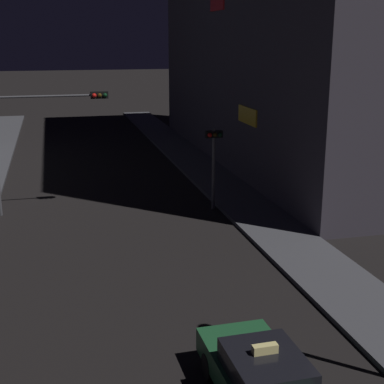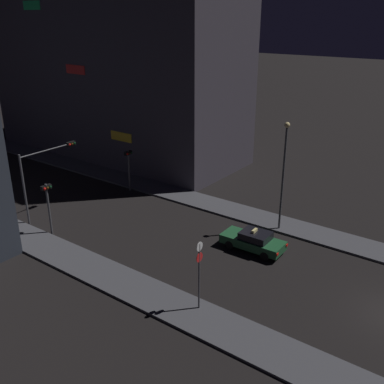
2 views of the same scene
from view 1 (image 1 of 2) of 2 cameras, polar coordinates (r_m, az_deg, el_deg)
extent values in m
cube|color=#424247|center=(31.86, 2.62, 1.06)|extent=(2.77, 62.73, 0.16)
cube|color=yellow|center=(30.62, 5.67, 7.76)|extent=(0.08, 2.80, 0.90)
cube|color=red|center=(36.14, 2.58, 18.69)|extent=(0.08, 2.80, 0.90)
cube|color=#1E512D|center=(13.13, 7.13, -18.74)|extent=(1.88, 4.43, 0.60)
cube|color=black|center=(12.68, 7.57, -17.16)|extent=(1.62, 2.01, 0.50)
cylinder|color=black|center=(14.14, 1.77, -17.34)|extent=(0.23, 0.64, 0.64)
cylinder|color=black|center=(14.61, 8.04, -16.31)|extent=(0.23, 0.64, 0.64)
cube|color=#F4E08C|center=(12.57, 7.45, -15.58)|extent=(0.56, 0.19, 0.20)
cylinder|color=#47474C|center=(26.37, -14.68, 9.43)|extent=(4.79, 0.10, 0.10)
cube|color=black|center=(26.46, -9.43, 9.73)|extent=(0.80, 0.28, 0.32)
sphere|color=red|center=(26.26, -9.94, 9.67)|extent=(0.20, 0.20, 0.20)
sphere|color=#3F2D0C|center=(26.28, -9.40, 9.70)|extent=(0.20, 0.20, 0.20)
sphere|color=#0C3319|center=(26.30, -8.85, 9.73)|extent=(0.20, 0.20, 0.20)
cylinder|color=#47474C|center=(26.53, 2.21, 2.29)|extent=(0.16, 0.16, 3.90)
cube|color=black|center=(26.20, 2.25, 5.91)|extent=(0.80, 0.28, 0.32)
sphere|color=red|center=(25.96, 1.82, 5.82)|extent=(0.20, 0.20, 0.20)
sphere|color=#3F2D0C|center=(26.03, 2.35, 5.84)|extent=(0.20, 0.20, 0.20)
sphere|color=#0C3319|center=(26.10, 2.88, 5.86)|extent=(0.20, 0.20, 0.20)
camera|label=2|loc=(21.89, -115.70, 13.66)|focal=41.51mm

